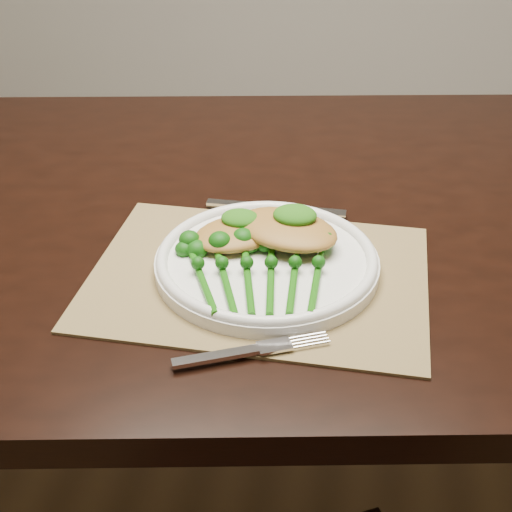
# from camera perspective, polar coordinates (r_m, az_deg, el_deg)

# --- Properties ---
(floor) EXTENTS (4.00, 4.00, 0.00)m
(floor) POSITION_cam_1_polar(r_m,az_deg,el_deg) (1.62, -2.17, -17.95)
(floor) COLOR #52371C
(floor) RESTS_ON ground
(dining_table) EXTENTS (1.73, 1.16, 0.75)m
(dining_table) POSITION_cam_1_polar(r_m,az_deg,el_deg) (1.27, -0.25, -10.82)
(dining_table) COLOR black
(dining_table) RESTS_ON ground
(placemat) EXTENTS (0.42, 0.31, 0.00)m
(placemat) POSITION_cam_1_polar(r_m,az_deg,el_deg) (0.88, 0.20, -1.62)
(placemat) COLOR olive
(placemat) RESTS_ON dining_table
(dinner_plate) EXTENTS (0.28, 0.28, 0.03)m
(dinner_plate) POSITION_cam_1_polar(r_m,az_deg,el_deg) (0.89, 0.88, -0.36)
(dinner_plate) COLOR white
(dinner_plate) RESTS_ON placemat
(knife) EXTENTS (0.20, 0.02, 0.01)m
(knife) POSITION_cam_1_polar(r_m,az_deg,el_deg) (1.02, 0.49, 3.95)
(knife) COLOR silver
(knife) RESTS_ON placemat
(fork) EXTENTS (0.16, 0.09, 0.01)m
(fork) POSITION_cam_1_polar(r_m,az_deg,el_deg) (0.77, 0.48, -7.41)
(fork) COLOR silver
(fork) RESTS_ON placemat
(chicken_fillet_left) EXTENTS (0.15, 0.14, 0.02)m
(chicken_fillet_left) POSITION_cam_1_polar(r_m,az_deg,el_deg) (0.91, -1.42, 1.85)
(chicken_fillet_left) COLOR #B07B33
(chicken_fillet_left) RESTS_ON dinner_plate
(chicken_fillet_right) EXTENTS (0.16, 0.14, 0.03)m
(chicken_fillet_right) POSITION_cam_1_polar(r_m,az_deg,el_deg) (0.91, 2.48, 2.16)
(chicken_fillet_right) COLOR #B07B33
(chicken_fillet_right) RESTS_ON dinner_plate
(pesto_dollop_left) EXTENTS (0.05, 0.04, 0.02)m
(pesto_dollop_left) POSITION_cam_1_polar(r_m,az_deg,el_deg) (0.92, -1.28, 3.03)
(pesto_dollop_left) COLOR #174F0B
(pesto_dollop_left) RESTS_ON chicken_fillet_left
(pesto_dollop_right) EXTENTS (0.06, 0.05, 0.02)m
(pesto_dollop_right) POSITION_cam_1_polar(r_m,az_deg,el_deg) (0.91, 3.14, 3.28)
(pesto_dollop_right) COLOR #174F0B
(pesto_dollop_right) RESTS_ON chicken_fillet_right
(broccolini_bundle) EXTENTS (0.19, 0.20, 0.04)m
(broccolini_bundle) POSITION_cam_1_polar(r_m,az_deg,el_deg) (0.84, 0.27, -1.84)
(broccolini_bundle) COLOR #16580B
(broccolini_bundle) RESTS_ON dinner_plate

